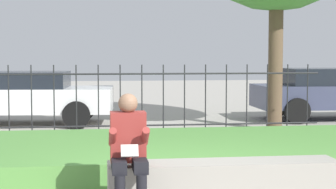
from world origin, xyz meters
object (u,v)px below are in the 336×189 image
Objects in this scene: person_seated_reader at (129,148)px; car_parked_right at (332,92)px; car_parked_left at (26,96)px; stone_bench at (224,184)px.

car_parked_right reaches higher than person_seated_reader.
car_parked_right is (5.80, 8.00, 0.02)m from person_seated_reader.
person_seated_reader is at bearing -71.61° from car_parked_left.
person_seated_reader is 0.31× the size of car_parked_left.
car_parked_left is (-1.99, 7.97, -0.00)m from person_seated_reader.
car_parked_right is (7.78, 0.03, 0.02)m from car_parked_left.
stone_bench is 9.04m from car_parked_right.
stone_bench is 2.06× the size of person_seated_reader.
car_parked_left reaches higher than stone_bench.
car_parked_left is 1.03× the size of car_parked_right.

